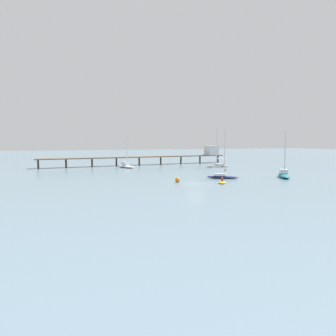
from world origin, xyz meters
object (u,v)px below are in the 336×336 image
at_px(sailboat_teal, 284,174).
at_px(sailboat_white, 126,166).
at_px(mooring_buoy_near, 178,180).
at_px(pier, 171,154).
at_px(sailboat_gray, 218,165).
at_px(mooring_buoy_inner, 225,170).
at_px(dinghy_yellow, 222,182).
at_px(sailboat_navy, 222,175).

relative_size(sailboat_teal, sailboat_white, 1.05).
bearing_deg(mooring_buoy_near, pier, 72.58).
height_order(pier, sailboat_gray, sailboat_gray).
bearing_deg(sailboat_gray, mooring_buoy_inner, -107.45).
height_order(pier, mooring_buoy_inner, pier).
height_order(sailboat_gray, mooring_buoy_inner, sailboat_gray).
bearing_deg(dinghy_yellow, sailboat_gray, 63.34).
distance_m(pier, sailboat_gray, 17.89).
relative_size(pier, mooring_buoy_inner, 107.83).
xyz_separation_m(sailboat_navy, mooring_buoy_near, (-10.41, -2.31, -0.19)).
relative_size(dinghy_yellow, mooring_buoy_inner, 5.28).
distance_m(pier, mooring_buoy_near, 43.16).
bearing_deg(mooring_buoy_near, sailboat_white, 96.09).
relative_size(sailboat_gray, dinghy_yellow, 3.78).
xyz_separation_m(sailboat_white, mooring_buoy_near, (3.41, -31.95, -0.20)).
distance_m(pier, sailboat_teal, 42.61).
bearing_deg(sailboat_teal, pier, 104.20).
xyz_separation_m(pier, sailboat_white, (-16.31, -9.15, -2.51)).
relative_size(sailboat_navy, sailboat_teal, 1.03).
distance_m(sailboat_white, dinghy_yellow, 37.20).
height_order(sailboat_gray, mooring_buoy_near, sailboat_gray).
height_order(dinghy_yellow, mooring_buoy_inner, dinghy_yellow).
bearing_deg(mooring_buoy_inner, sailboat_gray, 72.55).
bearing_deg(pier, mooring_buoy_near, -107.42).
height_order(sailboat_gray, sailboat_teal, sailboat_gray).
distance_m(pier, mooring_buoy_inner, 25.86).
bearing_deg(sailboat_navy, mooring_buoy_near, -167.52).
bearing_deg(dinghy_yellow, mooring_buoy_inner, 59.27).
relative_size(sailboat_teal, mooring_buoy_near, 10.64).
xyz_separation_m(sailboat_gray, mooring_buoy_inner, (-3.07, -9.76, -0.36)).
xyz_separation_m(sailboat_teal, sailboat_white, (-26.74, 32.09, -0.01)).
xyz_separation_m(sailboat_white, dinghy_yellow, (10.47, -35.70, -0.43)).
distance_m(sailboat_gray, mooring_buoy_near, 33.92).
bearing_deg(mooring_buoy_inner, sailboat_teal, -74.63).
xyz_separation_m(sailboat_teal, mooring_buoy_inner, (-4.47, 16.25, -0.38)).
bearing_deg(sailboat_navy, pier, 86.33).
bearing_deg(sailboat_white, mooring_buoy_inner, -35.43).
distance_m(sailboat_gray, mooring_buoy_inner, 10.24).
bearing_deg(sailboat_white, sailboat_gray, -13.49).
height_order(sailboat_navy, dinghy_yellow, sailboat_navy).
height_order(sailboat_white, mooring_buoy_inner, sailboat_white).
bearing_deg(sailboat_teal, mooring_buoy_near, 179.65).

